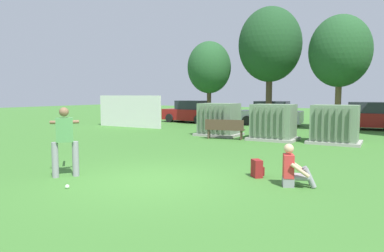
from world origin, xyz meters
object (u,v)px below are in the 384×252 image
object	(u,v)px
transformer_mid_west	(273,123)
seated_spectator	(293,170)
parked_car_left_of_center	(270,114)
backpack	(257,169)
parked_car_leftmost	(191,112)
transformer_west	(219,120)
transformer_mid_east	(335,125)
parked_car_right_of_center	(365,117)
park_bench	(225,128)
sports_ball	(67,187)
batter	(65,138)

from	to	relation	value
transformer_mid_west	seated_spectator	size ratio (longest dim) A/B	2.18
parked_car_left_of_center	backpack	bearing A→B (deg)	-74.36
seated_spectator	parked_car_leftmost	xyz separation A→B (m)	(-10.87, 14.45, 0.38)
transformer_west	transformer_mid_east	xyz separation A→B (m)	(5.43, -0.14, 0.00)
seated_spectator	parked_car_right_of_center	bearing A→B (deg)	87.44
seated_spectator	park_bench	bearing A→B (deg)	124.82
transformer_west	backpack	xyz separation A→B (m)	(4.56, -7.51, -0.57)
sports_ball	parked_car_right_of_center	distance (m)	18.41
seated_spectator	parked_car_leftmost	world-z (taller)	parked_car_leftmost
transformer_mid_west	parked_car_leftmost	size ratio (longest dim) A/B	0.48
batter	backpack	xyz separation A→B (m)	(4.23, 2.29, -0.76)
transformer_mid_west	transformer_mid_east	size ratio (longest dim) A/B	1.00
park_bench	seated_spectator	xyz separation A→B (m)	(4.69, -6.74, -0.16)
parked_car_left_of_center	parked_car_right_of_center	bearing A→B (deg)	0.43
seated_spectator	sports_ball	bearing A→B (deg)	-148.17
transformer_west	sports_ball	world-z (taller)	transformer_west
park_bench	parked_car_left_of_center	xyz separation A→B (m)	(-0.38, 8.30, 0.22)
parked_car_left_of_center	transformer_west	bearing A→B (deg)	-93.82
batter	seated_spectator	distance (m)	5.55
transformer_mid_west	parked_car_left_of_center	distance (m)	7.77
transformer_west	parked_car_left_of_center	size ratio (longest dim) A/B	0.49
transformer_west	batter	size ratio (longest dim) A/B	1.21
transformer_mid_east	backpack	bearing A→B (deg)	-96.73
parked_car_leftmost	parked_car_left_of_center	xyz separation A→B (m)	(5.80, 0.59, 0.00)
transformer_mid_west	park_bench	bearing A→B (deg)	-155.80
parked_car_left_of_center	batter	bearing A→B (deg)	-90.46
park_bench	batter	bearing A→B (deg)	-93.40
batter	sports_ball	xyz separation A→B (m)	(0.96, -0.78, -0.93)
transformer_mid_east	sports_ball	size ratio (longest dim) A/B	23.33
transformer_mid_east	parked_car_leftmost	xyz separation A→B (m)	(-10.76, 6.65, -0.04)
backpack	batter	bearing A→B (deg)	-151.58
batter	backpack	distance (m)	4.86
seated_spectator	parked_car_leftmost	bearing A→B (deg)	126.94
transformer_west	batter	world-z (taller)	batter
park_bench	parked_car_leftmost	bearing A→B (deg)	128.71
transformer_west	transformer_mid_west	bearing A→B (deg)	-5.97
seated_spectator	parked_car_leftmost	distance (m)	18.09
transformer_mid_east	seated_spectator	bearing A→B (deg)	-89.21
backpack	sports_ball	bearing A→B (deg)	-136.77
parked_car_right_of_center	transformer_mid_east	bearing A→B (deg)	-96.12
sports_ball	parked_car_leftmost	bearing A→B (deg)	111.19
transformer_west	parked_car_left_of_center	bearing A→B (deg)	86.18
transformer_west	parked_car_left_of_center	world-z (taller)	same
transformer_west	park_bench	xyz separation A→B (m)	(0.85, -1.20, -0.25)
sports_ball	batter	bearing A→B (deg)	140.69
transformer_west	transformer_mid_east	bearing A→B (deg)	-1.50
park_bench	parked_car_left_of_center	distance (m)	8.31
park_bench	sports_ball	distance (m)	9.40
transformer_mid_east	seated_spectator	xyz separation A→B (m)	(0.11, -7.80, -0.41)
batter	park_bench	bearing A→B (deg)	86.60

